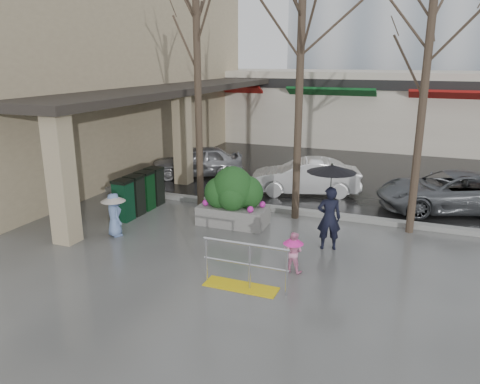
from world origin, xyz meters
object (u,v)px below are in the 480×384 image
Objects in this scene: tree_west at (197,45)px; news_boxes at (140,193)px; woman at (330,198)px; child_pink at (293,249)px; car_b at (305,177)px; car_c at (451,191)px; tree_midwest at (301,38)px; planter at (233,197)px; car_a at (197,161)px; handrail at (244,271)px; tree_mideast at (428,51)px; child_blue at (114,211)px.

tree_west is 4.87m from news_boxes.
woman is 2.36× the size of child_pink.
car_b is 4.76m from car_c.
tree_midwest reaches higher than tree_west.
planter is 7.00m from car_c.
tree_west is 6.04m from car_a.
news_boxes is 4.85m from car_a.
tree_midwest is 4.82m from planter.
car_c is (3.47, 6.13, 0.10)m from child_pink.
tree_west is at bearing -64.06° from car_b.
woman is at bearing -53.37° from car_c.
tree_west is 7.14m from child_pink.
car_c is (9.10, 3.72, 0.01)m from news_boxes.
planter is at bearing -141.34° from tree_midwest.
tree_midwest is 5.33m from car_b.
tree_west reaches higher than handrail.
child_pink is at bearing 56.34° from woman.
woman is 6.20m from news_boxes.
car_b is (-3.67, 2.66, -4.23)m from tree_mideast.
tree_mideast is at bearing 37.34° from car_a.
handrail is at bearing -88.09° from tree_midwest.
child_blue is at bearing -50.18° from car_b.
child_blue is at bearing -21.90° from car_a.
woman is 5.06m from car_b.
child_pink is at bearing 56.74° from handrail.
tree_mideast reaches higher than news_boxes.
tree_west is 1.50× the size of car_c.
car_a is (-1.91, 3.60, -4.45)m from tree_west.
car_a reaches higher than handrail.
woman is at bearing -131.86° from child_blue.
handrail reaches higher than child_pink.
tree_mideast reaches higher than child_pink.
tree_west reaches higher than car_b.
tree_west is at bearing -180.00° from tree_midwest.
child_pink is at bearing -22.63° from news_boxes.
woman is 1.00× the size of news_boxes.
woman reaches higher than car_a.
tree_west is 9.15m from car_c.
car_a is 9.57m from car_c.
car_a is at bearing -57.95° from woman.
planter is (-4.83, -1.23, -4.03)m from tree_mideast.
car_b is at bearing -86.43° from woman.
tree_midwest is 1.54× the size of car_c.
car_c is at bearing -140.62° from woman.
tree_west is at bearing 143.67° from planter.
car_c reaches higher than child_blue.
planter is (-1.69, 3.57, 0.45)m from handrail.
news_boxes is (-4.71, -1.23, -4.61)m from tree_midwest.
tree_midwest is 3.13× the size of woman.
tree_west is at bearing -180.00° from tree_mideast.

